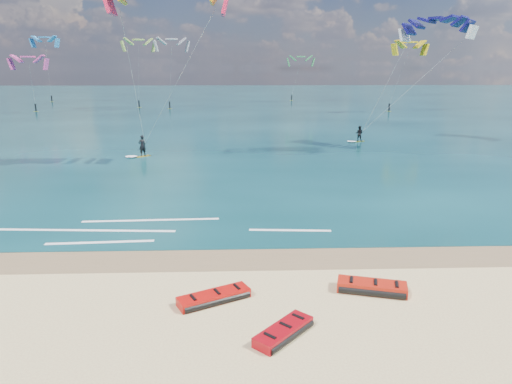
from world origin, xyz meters
TOP-DOWN VIEW (x-y plane):
  - ground at (0.00, 40.00)m, footprint 320.00×320.00m
  - wet_sand_strip at (0.00, 3.00)m, footprint 320.00×2.40m
  - sea at (0.00, 104.00)m, footprint 320.00×200.00m
  - packed_kite_left at (2.53, -0.57)m, footprint 2.87×2.13m
  - packed_kite_mid at (8.13, -0.07)m, footprint 2.85×1.84m
  - packed_kite_right at (4.72, -2.77)m, footprint 2.31×2.38m
  - kitesurfer_main at (-3.34, 23.37)m, footprint 11.46×6.92m
  - kitesurfer_far at (19.41, 31.89)m, footprint 11.38×7.54m
  - shoreline_foam at (-1.55, 6.69)m, footprint 16.79×3.60m
  - distant_kites at (-8.66, 78.81)m, footprint 78.58×31.50m

SIDE VIEW (x-z plane):
  - ground at x=0.00m, z-range 0.00..0.00m
  - packed_kite_left at x=2.53m, z-range -0.19..0.19m
  - packed_kite_mid at x=8.13m, z-range -0.21..0.21m
  - packed_kite_right at x=4.72m, z-range -0.18..0.18m
  - wet_sand_strip at x=0.00m, z-range 0.00..0.01m
  - sea at x=0.00m, z-range 0.00..0.04m
  - shoreline_foam at x=-1.55m, z-range 0.04..0.05m
  - distant_kites at x=-8.66m, z-range -1.08..13.32m
  - kitesurfer_far at x=19.41m, z-range 0.25..13.86m
  - kitesurfer_main at x=-3.34m, z-range 0.33..16.26m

